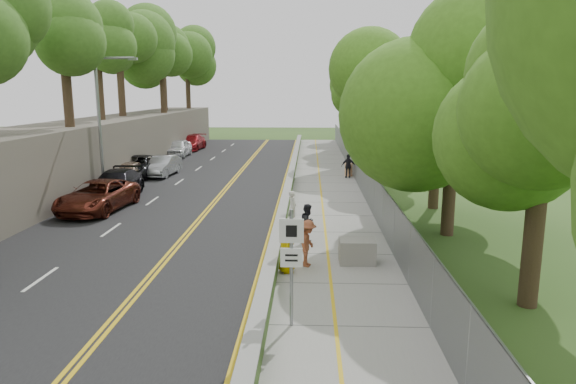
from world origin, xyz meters
TOP-DOWN VIEW (x-y plane):
  - ground at (0.00, 0.00)m, footprint 140.00×140.00m
  - road at (-5.40, 15.00)m, footprint 11.20×66.00m
  - sidewalk at (2.55, 15.00)m, footprint 4.20×66.00m
  - jersey_barrier at (0.25, 15.00)m, footprint 0.42×66.00m
  - rock_embankment at (-13.50, 15.00)m, footprint 5.00×66.00m
  - chainlink_fence at (4.65, 15.00)m, footprint 0.04×66.00m
  - trees_embankment at (-13.00, 15.00)m, footprint 6.40×66.00m
  - trees_fenceside at (7.00, 15.00)m, footprint 7.00×66.00m
  - streetlight at (-10.46, 14.00)m, footprint 2.52×0.22m
  - signpost at (1.05, -3.02)m, footprint 0.62×0.09m
  - construction_barrel at (4.28, 20.84)m, footprint 0.56×0.56m
  - concrete_block at (3.20, 2.07)m, footprint 1.27×0.96m
  - car_2 at (-9.21, 9.56)m, footprint 2.99×5.67m
  - car_3 at (-9.49, 12.77)m, footprint 2.37×5.42m
  - car_4 at (-10.60, 17.97)m, footprint 1.79×4.00m
  - car_5 at (-9.00, 20.48)m, footprint 1.80×4.37m
  - car_6 at (-10.60, 19.99)m, footprint 2.76×5.49m
  - car_7 at (-10.60, 36.66)m, footprint 2.39×5.34m
  - car_8 at (-10.60, 31.10)m, footprint 1.94×4.71m
  - painter_0 at (0.75, 1.00)m, footprint 0.62×0.89m
  - painter_1 at (0.75, 7.09)m, footprint 0.43×0.61m
  - painter_2 at (1.45, 4.40)m, footprint 0.86×0.95m
  - painter_3 at (1.45, 1.60)m, footprint 0.83×1.17m
  - person_far at (4.20, 20.05)m, footprint 0.97×0.42m

SIDE VIEW (x-z plane):
  - ground at x=0.00m, z-range 0.00..0.00m
  - road at x=-5.40m, z-range 0.00..0.04m
  - sidewalk at x=2.55m, z-range 0.00..0.05m
  - jersey_barrier at x=0.25m, z-range 0.00..0.60m
  - concrete_block at x=3.20m, z-range 0.05..0.89m
  - construction_barrel at x=4.28m, z-range 0.05..0.98m
  - car_4 at x=-10.60m, z-range 0.04..1.38m
  - car_5 at x=-9.00m, z-range 0.04..1.45m
  - car_6 at x=-10.60m, z-range 0.04..1.53m
  - car_7 at x=-10.60m, z-range 0.04..1.56m
  - car_2 at x=-9.21m, z-range 0.04..1.56m
  - car_3 at x=-9.49m, z-range 0.04..1.59m
  - car_8 at x=-10.60m, z-range 0.04..1.64m
  - painter_1 at x=0.75m, z-range 0.05..1.64m
  - painter_2 at x=1.45m, z-range 0.05..1.64m
  - painter_3 at x=1.45m, z-range 0.05..1.69m
  - person_far at x=4.20m, z-range 0.05..1.70m
  - painter_0 at x=0.75m, z-range 0.05..1.77m
  - chainlink_fence at x=4.65m, z-range 0.00..2.00m
  - signpost at x=1.05m, z-range 0.41..3.51m
  - rock_embankment at x=-13.50m, z-range 0.00..4.00m
  - streetlight at x=-10.46m, z-range 0.64..8.64m
  - trees_fenceside at x=7.00m, z-range 0.00..14.00m
  - trees_embankment at x=-13.00m, z-range 4.00..17.00m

